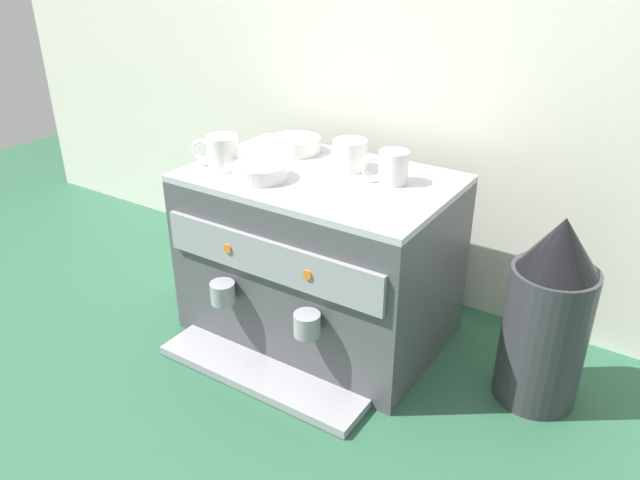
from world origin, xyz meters
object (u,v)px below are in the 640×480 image
at_px(espresso_machine, 319,257).
at_px(ceramic_cup_2, 392,167).
at_px(coffee_grinder, 548,316).
at_px(ceramic_cup_0, 221,152).
at_px(milk_pitcher, 189,267).
at_px(ceramic_bowl_1, 295,145).
at_px(ceramic_cup_1, 349,154).
at_px(ceramic_bowl_0, 260,171).

height_order(espresso_machine, ceramic_cup_2, ceramic_cup_2).
xyz_separation_m(espresso_machine, coffee_grinder, (0.53, 0.04, 0.00)).
height_order(ceramic_cup_0, milk_pitcher, ceramic_cup_0).
bearing_deg(ceramic_bowl_1, ceramic_cup_0, -111.17).
xyz_separation_m(espresso_machine, ceramic_cup_0, (-0.21, -0.08, 0.25)).
distance_m(espresso_machine, ceramic_bowl_1, 0.29).
bearing_deg(ceramic_cup_0, milk_pitcher, 164.68).
bearing_deg(espresso_machine, ceramic_cup_1, 68.09).
relative_size(ceramic_bowl_0, milk_pitcher, 1.06).
relative_size(ceramic_cup_2, milk_pitcher, 0.81).
bearing_deg(espresso_machine, coffee_grinder, 4.53).
height_order(ceramic_cup_2, milk_pitcher, ceramic_cup_2).
bearing_deg(ceramic_cup_2, ceramic_cup_0, -160.34).
bearing_deg(ceramic_bowl_1, ceramic_cup_1, -9.82).
relative_size(ceramic_cup_1, ceramic_cup_2, 1.04).
height_order(espresso_machine, ceramic_cup_1, ceramic_cup_1).
xyz_separation_m(ceramic_cup_1, milk_pitcher, (-0.45, -0.10, -0.38)).
xyz_separation_m(ceramic_cup_0, ceramic_cup_1, (0.25, 0.16, -0.00)).
bearing_deg(coffee_grinder, espresso_machine, -175.47).
xyz_separation_m(espresso_machine, ceramic_bowl_0, (-0.10, -0.08, 0.22)).
distance_m(espresso_machine, milk_pitcher, 0.44).
distance_m(ceramic_cup_2, milk_pitcher, 0.70).
bearing_deg(ceramic_cup_2, ceramic_bowl_1, 168.81).
relative_size(ceramic_bowl_0, coffee_grinder, 0.30).
height_order(ceramic_cup_1, ceramic_cup_2, ceramic_cup_2).
relative_size(ceramic_cup_1, ceramic_bowl_1, 0.79).
height_order(espresso_machine, milk_pitcher, espresso_machine).
height_order(ceramic_cup_0, coffee_grinder, ceramic_cup_0).
bearing_deg(ceramic_cup_1, milk_pitcher, -167.06).
bearing_deg(milk_pitcher, ceramic_bowl_1, 25.62).
relative_size(ceramic_cup_1, milk_pitcher, 0.84).
bearing_deg(coffee_grinder, ceramic_cup_1, 175.62).
relative_size(espresso_machine, ceramic_bowl_0, 4.81).
height_order(ceramic_cup_1, milk_pitcher, ceramic_cup_1).
bearing_deg(milk_pitcher, ceramic_bowl_0, -10.42).
relative_size(espresso_machine, ceramic_bowl_1, 4.77).
relative_size(ceramic_bowl_1, coffee_grinder, 0.30).
bearing_deg(espresso_machine, ceramic_cup_0, -159.41).
xyz_separation_m(coffee_grinder, milk_pitcher, (-0.94, -0.07, -0.14)).
relative_size(ceramic_cup_0, ceramic_bowl_0, 0.90).
distance_m(ceramic_cup_1, milk_pitcher, 0.60).
bearing_deg(ceramic_cup_0, ceramic_cup_1, 33.01).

